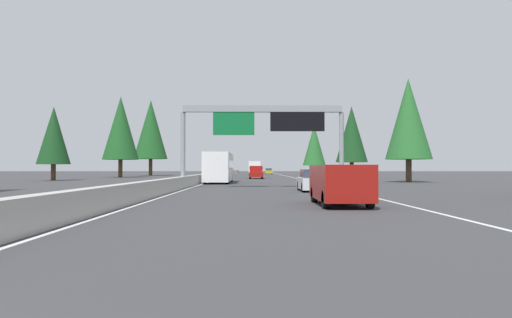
{
  "coord_description": "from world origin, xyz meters",
  "views": [
    {
      "loc": [
        -3.01,
        -5.12,
        1.57
      ],
      "look_at": [
        68.39,
        -5.59,
        2.89
      ],
      "focal_mm": 33.51,
      "sensor_mm": 36.0,
      "label": 1
    }
  ],
  "objects": [
    {
      "name": "shoulder_stripe_median",
      "position": [
        70.0,
        -0.25,
        0.01
      ],
      "size": [
        160.0,
        0.16,
        0.01
      ],
      "primitive_type": "cube",
      "color": "silver",
      "rests_on": "ground"
    },
    {
      "name": "ground_plane",
      "position": [
        60.0,
        0.0,
        0.0
      ],
      "size": [
        320.0,
        320.0,
        0.0
      ],
      "primitive_type": "plane",
      "color": "#38383A"
    },
    {
      "name": "box_truck_far_center",
      "position": [
        99.0,
        -5.47,
        1.61
      ],
      "size": [
        8.5,
        2.4,
        2.95
      ],
      "color": "white",
      "rests_on": "ground"
    },
    {
      "name": "conifer_left_mid",
      "position": [
        75.65,
        16.7,
        8.12
      ],
      "size": [
        5.88,
        5.88,
        13.36
      ],
      "color": "#4C3823",
      "rests_on": "ground"
    },
    {
      "name": "sedan_mid_right",
      "position": [
        117.6,
        -9.1,
        0.68
      ],
      "size": [
        4.4,
        1.8,
        1.47
      ],
      "color": "#AD931E",
      "rests_on": "ground"
    },
    {
      "name": "sedan_far_right",
      "position": [
        29.01,
        -9.16,
        0.68
      ],
      "size": [
        4.4,
        1.8,
        1.47
      ],
      "color": "silver",
      "rests_on": "ground"
    },
    {
      "name": "pickup_far_left",
      "position": [
        66.77,
        -5.59,
        0.91
      ],
      "size": [
        5.6,
        2.0,
        1.86
      ],
      "color": "maroon",
      "rests_on": "ground"
    },
    {
      "name": "minivan_distant_a",
      "position": [
        17.01,
        -8.77,
        0.95
      ],
      "size": [
        5.0,
        1.95,
        1.69
      ],
      "color": "maroon",
      "rests_on": "ground"
    },
    {
      "name": "conifer_right_far",
      "position": [
        79.39,
        -15.74,
        5.47
      ],
      "size": [
        3.96,
        3.96,
        9.01
      ],
      "color": "#4C3823",
      "rests_on": "ground"
    },
    {
      "name": "median_barrier",
      "position": [
        80.0,
        0.3,
        0.45
      ],
      "size": [
        180.0,
        0.56,
        0.9
      ],
      "primitive_type": "cube",
      "color": "#ADAAA3",
      "rests_on": "ground"
    },
    {
      "name": "conifer_left_far",
      "position": [
        93.33,
        15.52,
        9.3
      ],
      "size": [
        6.73,
        6.73,
        15.29
      ],
      "color": "#4C3823",
      "rests_on": "ground"
    },
    {
      "name": "conifer_right_mid",
      "position": [
        70.6,
        -20.41,
        6.75
      ],
      "size": [
        4.89,
        4.89,
        11.11
      ],
      "color": "#4C3823",
      "rests_on": "ground"
    },
    {
      "name": "conifer_right_near",
      "position": [
        49.29,
        -22.26,
        6.96
      ],
      "size": [
        5.04,
        5.04,
        11.45
      ],
      "color": "#4C3823",
      "rests_on": "ground"
    },
    {
      "name": "bus_mid_left",
      "position": [
        47.35,
        -1.57,
        1.72
      ],
      "size": [
        11.5,
        2.55,
        3.1
      ],
      "color": "white",
      "rests_on": "ground"
    },
    {
      "name": "sign_gantry_overhead",
      "position": [
        33.95,
        -6.04,
        5.1
      ],
      "size": [
        0.5,
        12.68,
        6.41
      ],
      "color": "gray",
      "rests_on": "ground"
    },
    {
      "name": "sedan_mid_center",
      "position": [
        80.17,
        -5.52,
        0.68
      ],
      "size": [
        4.4,
        1.8,
        1.47
      ],
      "color": "#2D6B38",
      "rests_on": "ground"
    },
    {
      "name": "shoulder_stripe_right",
      "position": [
        70.0,
        -11.52,
        0.01
      ],
      "size": [
        160.0,
        0.16,
        0.01
      ],
      "primitive_type": "cube",
      "color": "silver",
      "rests_on": "ground"
    },
    {
      "name": "conifer_left_near",
      "position": [
        56.2,
        19.59,
        5.58
      ],
      "size": [
        4.04,
        4.04,
        9.19
      ],
      "color": "#4C3823",
      "rests_on": "ground"
    }
  ]
}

